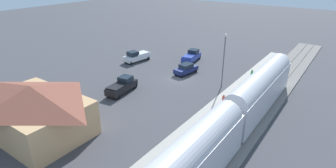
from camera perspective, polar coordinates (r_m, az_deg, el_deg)
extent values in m
plane|color=#424247|center=(44.76, 2.08, 1.13)|extent=(200.00, 200.00, 0.00)
cube|color=slate|center=(39.59, 19.32, -3.23)|extent=(4.80, 70.00, 0.18)
cube|color=#59544C|center=(39.38, 20.34, -3.28)|extent=(0.10, 70.00, 0.12)
cube|color=#59544C|center=(39.69, 18.37, -2.78)|extent=(0.10, 70.00, 0.12)
cube|color=#A8A399|center=(40.61, 13.98, -1.78)|extent=(3.20, 46.00, 0.30)
cube|color=silver|center=(36.46, 18.56, -1.84)|extent=(2.90, 17.74, 3.70)
cube|color=#19389E|center=(36.95, 16.36, -1.73)|extent=(0.04, 16.32, 0.36)
cylinder|color=silver|center=(35.79, 18.91, 0.69)|extent=(2.75, 17.03, 2.76)
cylinder|color=silver|center=(20.71, 2.71, -15.65)|extent=(2.75, 17.03, 2.76)
cube|color=tan|center=(32.99, -25.84, -6.15)|extent=(11.54, 7.79, 3.96)
pyramid|color=brown|center=(31.81, -26.71, -1.71)|extent=(12.34, 8.59, 1.68)
cube|color=#4C3323|center=(35.11, -20.13, -5.08)|extent=(1.10, 0.08, 2.10)
cylinder|color=#23284C|center=(35.82, 11.41, -4.04)|extent=(0.22, 0.22, 0.85)
cylinder|color=#CC3F33|center=(35.49, 11.50, -2.98)|extent=(0.36, 0.36, 0.62)
sphere|color=tan|center=(35.31, 11.56, -2.36)|extent=(0.24, 0.24, 0.24)
cylinder|color=brown|center=(45.44, 16.98, 1.41)|extent=(0.22, 0.22, 0.85)
cylinder|color=green|center=(45.19, 17.09, 2.28)|extent=(0.36, 0.36, 0.62)
sphere|color=tan|center=(45.04, 17.15, 2.79)|extent=(0.24, 0.24, 0.24)
cube|color=black|center=(40.09, -9.63, -0.65)|extent=(2.62, 5.60, 0.92)
cube|color=#19232D|center=(40.49, -8.85, 1.01)|extent=(1.93, 1.93, 0.84)
cylinder|color=black|center=(42.31, -8.78, 0.05)|extent=(0.22, 0.76, 0.76)
cylinder|color=black|center=(41.38, -6.86, -0.39)|extent=(0.22, 0.76, 0.76)
cylinder|color=black|center=(39.28, -12.47, -2.14)|extent=(0.22, 0.76, 0.76)
cylinder|color=black|center=(38.27, -10.48, -2.68)|extent=(0.22, 0.76, 0.76)
cube|color=black|center=(39.19, -10.51, -0.39)|extent=(2.22, 3.18, 0.20)
cube|color=navy|center=(46.75, 3.78, 3.02)|extent=(2.51, 4.73, 0.76)
cube|color=#19232D|center=(46.51, 3.80, 3.83)|extent=(1.93, 2.38, 0.64)
cylinder|color=black|center=(45.19, 3.14, 1.79)|extent=(0.22, 0.68, 0.68)
cylinder|color=black|center=(46.17, 1.64, 2.30)|extent=(0.22, 0.68, 0.68)
cylinder|color=black|center=(47.65, 5.83, 2.87)|extent=(0.22, 0.68, 0.68)
cylinder|color=black|center=(48.59, 4.35, 3.33)|extent=(0.22, 0.68, 0.68)
cube|color=#283D9E|center=(52.89, 4.88, 5.57)|extent=(2.69, 5.62, 0.92)
cube|color=#19232D|center=(53.54, 5.34, 6.76)|extent=(1.95, 1.95, 0.84)
cylinder|color=black|center=(55.24, 4.90, 5.85)|extent=(0.22, 0.76, 0.76)
cylinder|color=black|center=(54.65, 6.57, 5.58)|extent=(0.22, 0.76, 0.76)
cylinder|color=black|center=(51.47, 3.06, 4.58)|extent=(0.22, 0.76, 0.76)
cylinder|color=black|center=(50.84, 4.83, 4.28)|extent=(0.22, 0.76, 0.76)
cube|color=#283D9E|center=(51.89, 4.50, 5.88)|extent=(2.26, 3.20, 0.20)
cube|color=white|center=(53.24, -6.44, 5.63)|extent=(2.77, 5.64, 0.92)
cube|color=#19232D|center=(52.37, -7.35, 6.29)|extent=(1.97, 1.97, 0.84)
cylinder|color=black|center=(51.47, -7.64, 4.40)|extent=(0.22, 0.76, 0.76)
cylinder|color=black|center=(52.77, -8.81, 4.81)|extent=(0.22, 0.76, 0.76)
cylinder|color=black|center=(54.09, -4.08, 5.49)|extent=(0.22, 0.76, 0.76)
cylinder|color=black|center=(55.33, -5.29, 5.86)|extent=(0.22, 0.76, 0.76)
cube|color=white|center=(53.65, -5.69, 6.43)|extent=(2.30, 3.22, 0.20)
cylinder|color=#515156|center=(41.19, 11.48, 4.44)|extent=(0.16, 0.16, 7.78)
sphere|color=#EAE5C6|center=(40.09, 11.95, 9.95)|extent=(0.44, 0.44, 0.44)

